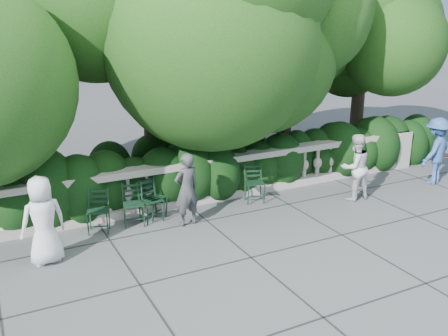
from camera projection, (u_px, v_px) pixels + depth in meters
name	position (u px, v px, depth m)	size (l,w,h in m)	color
ground	(247.00, 231.00, 9.69)	(90.00, 90.00, 0.00)	#4C4F53
balustrade	(208.00, 180.00, 11.08)	(12.00, 0.44, 1.00)	#9E998E
shrub_hedge	(187.00, 185.00, 12.24)	(15.00, 2.60, 1.70)	black
tree_canopy	(207.00, 17.00, 11.52)	(15.04, 6.52, 6.78)	#3F3023
chair_a	(99.00, 235.00, 9.49)	(0.44, 0.48, 0.84)	black
chair_b	(160.00, 219.00, 10.22)	(0.44, 0.48, 0.84)	black
chair_c	(135.00, 228.00, 9.82)	(0.44, 0.48, 0.84)	black
chair_d	(156.00, 223.00, 10.04)	(0.44, 0.48, 0.84)	black
chair_e	(256.00, 204.00, 11.04)	(0.44, 0.48, 0.84)	black
person_businessman	(43.00, 220.00, 8.25)	(0.75, 0.49, 1.53)	white
person_woman_grey	(187.00, 189.00, 9.77)	(0.54, 0.35, 1.48)	#3A3B3F
person_casual_man	(355.00, 167.00, 11.13)	(0.73, 0.57, 1.51)	silver
person_older_blue	(436.00, 151.00, 12.17)	(1.06, 0.61, 1.65)	#325797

